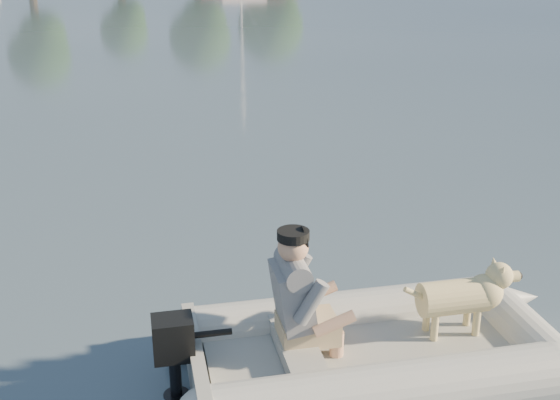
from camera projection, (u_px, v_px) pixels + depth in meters
water at (318, 352)px, 6.41m from camera, size 160.00×160.00×0.00m
dinghy at (382, 306)px, 5.94m from camera, size 5.61×4.53×1.46m
man at (295, 291)px, 5.77m from camera, size 0.89×0.80×1.14m
dog at (453, 303)px, 6.15m from camera, size 1.04×0.55×0.66m
outboard_motor at (175, 361)px, 5.70m from camera, size 0.49×0.39×0.83m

